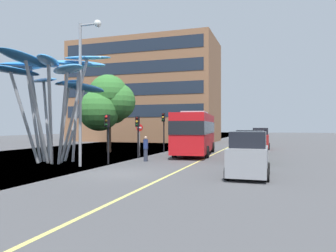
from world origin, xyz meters
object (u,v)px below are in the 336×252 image
(car_side_street, at_px, (261,139))
(pedestrian, at_px, (146,149))
(red_bus, at_px, (195,131))
(traffic_light_island_mid, at_px, (164,124))
(car_parked_far, at_px, (253,143))
(traffic_light_kerb_near, at_px, (108,128))
(car_parked_mid, at_px, (250,147))
(no_entry_sign, at_px, (140,135))
(traffic_light_kerb_far, at_px, (138,128))
(car_parked_near, at_px, (248,156))
(street_lamp, at_px, (84,76))
(leaf_sculpture, at_px, (56,77))

(car_side_street, xyz_separation_m, pedestrian, (-7.28, -15.75, -0.18))
(red_bus, xyz_separation_m, traffic_light_island_mid, (-3.41, 1.54, 0.66))
(red_bus, relative_size, car_parked_far, 2.60)
(red_bus, distance_m, traffic_light_kerb_near, 9.31)
(car_side_street, bearing_deg, car_parked_mid, -90.87)
(traffic_light_kerb_near, bearing_deg, no_entry_sign, 90.56)
(car_parked_mid, bearing_deg, traffic_light_kerb_far, 178.35)
(traffic_light_island_mid, height_order, no_entry_sign, traffic_light_island_mid)
(pedestrian, bearing_deg, traffic_light_island_mid, 99.55)
(traffic_light_kerb_near, distance_m, car_side_street, 20.19)
(car_parked_far, bearing_deg, car_parked_near, -87.72)
(street_lamp, bearing_deg, traffic_light_kerb_near, 67.51)
(traffic_light_kerb_far, distance_m, no_entry_sign, 1.48)
(car_parked_far, relative_size, car_side_street, 0.91)
(car_side_street, distance_m, no_entry_sign, 15.52)
(traffic_light_kerb_far, bearing_deg, leaf_sculpture, -133.18)
(traffic_light_island_mid, bearing_deg, leaf_sculpture, -112.70)
(traffic_light_kerb_far, height_order, street_lamp, street_lamp)
(car_parked_far, xyz_separation_m, pedestrian, (-6.82, -9.13, -0.09))
(car_parked_far, bearing_deg, car_parked_mid, -88.16)
(pedestrian, bearing_deg, car_parked_far, 53.23)
(street_lamp, relative_size, no_entry_sign, 3.33)
(car_parked_mid, bearing_deg, car_parked_near, -87.22)
(car_parked_far, bearing_deg, street_lamp, -125.46)
(traffic_light_kerb_near, relative_size, car_parked_far, 0.83)
(leaf_sculpture, distance_m, car_side_street, 22.86)
(car_side_street, xyz_separation_m, no_entry_sign, (-9.11, -12.55, 0.69))
(traffic_light_kerb_near, distance_m, traffic_light_island_mid, 10.01)
(traffic_light_kerb_near, height_order, traffic_light_kerb_far, traffic_light_kerb_far)
(car_side_street, bearing_deg, traffic_light_kerb_far, -122.19)
(traffic_light_island_mid, distance_m, street_lamp, 12.05)
(red_bus, height_order, traffic_light_island_mid, red_bus)
(traffic_light_kerb_far, bearing_deg, car_parked_near, -37.52)
(red_bus, bearing_deg, car_parked_far, 31.79)
(traffic_light_kerb_near, bearing_deg, traffic_light_kerb_far, 85.35)
(traffic_light_kerb_near, height_order, no_entry_sign, traffic_light_kerb_near)
(pedestrian, bearing_deg, no_entry_sign, 119.74)
(car_parked_near, bearing_deg, pedestrian, 146.60)
(car_parked_near, xyz_separation_m, car_parked_mid, (-0.32, 6.53, 0.00))
(leaf_sculpture, height_order, street_lamp, street_lamp)
(red_bus, distance_m, traffic_light_kerb_far, 5.58)
(traffic_light_kerb_near, height_order, car_parked_far, traffic_light_kerb_near)
(traffic_light_kerb_far, xyz_separation_m, street_lamp, (-1.02, -5.82, 3.19))
(leaf_sculpture, bearing_deg, car_parked_far, 43.17)
(no_entry_sign, bearing_deg, traffic_light_kerb_near, -89.44)
(traffic_light_kerb_far, distance_m, street_lamp, 6.71)
(red_bus, height_order, car_side_street, red_bus)
(red_bus, distance_m, street_lamp, 11.64)
(red_bus, bearing_deg, car_parked_mid, -42.50)
(traffic_light_kerb_far, xyz_separation_m, car_parked_mid, (8.50, -0.25, -1.32))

